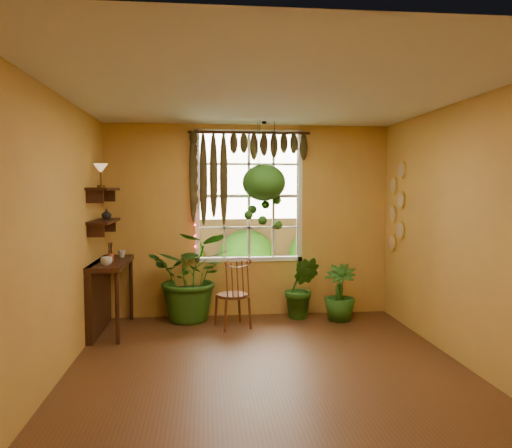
{
  "coord_description": "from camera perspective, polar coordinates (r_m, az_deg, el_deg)",
  "views": [
    {
      "loc": [
        -0.62,
        -4.77,
        1.8
      ],
      "look_at": [
        -0.01,
        1.15,
        1.38
      ],
      "focal_mm": 35.0,
      "sensor_mm": 36.0,
      "label": 1
    }
  ],
  "objects": [
    {
      "name": "potted_plant_right",
      "position": [
        6.98,
        9.53,
        -7.75
      ],
      "size": [
        0.57,
        0.57,
        0.77
      ],
      "primitive_type": "imported",
      "rotation": [
        0.0,
        0.0,
        -0.41
      ],
      "color": "#1B4F15",
      "rests_on": "floor"
    },
    {
      "name": "wall_left",
      "position": [
        4.98,
        -21.9,
        -1.45
      ],
      "size": [
        0.0,
        4.5,
        4.5
      ],
      "primitive_type": "plane",
      "rotation": [
        1.57,
        0.0,
        1.57
      ],
      "color": "#C18A42",
      "rests_on": "floor"
    },
    {
      "name": "brush_jar",
      "position": [
        6.47,
        -16.32,
        -3.08
      ],
      "size": [
        0.08,
        0.08,
        0.3
      ],
      "color": "#98472C",
      "rests_on": "counter_ledge"
    },
    {
      "name": "valance_vine",
      "position": [
        6.96,
        -1.44,
        7.94
      ],
      "size": [
        1.7,
        0.12,
        1.1
      ],
      "color": "#351A0E",
      "rests_on": "window"
    },
    {
      "name": "counter_ledge",
      "position": [
        6.61,
        -17.11,
        -7.04
      ],
      "size": [
        0.4,
        1.2,
        0.9
      ],
      "color": "#351A0E",
      "rests_on": "floor"
    },
    {
      "name": "ceiling",
      "position": [
        4.89,
        1.6,
        14.63
      ],
      "size": [
        4.5,
        4.5,
        0.0
      ],
      "primitive_type": "plane",
      "rotation": [
        3.14,
        0.0,
        0.0
      ],
      "color": "silver",
      "rests_on": "wall_back"
    },
    {
      "name": "shelf_vase",
      "position": [
        6.63,
        -16.71,
        1.1
      ],
      "size": [
        0.15,
        0.15,
        0.13
      ],
      "primitive_type": "imported",
      "rotation": [
        0.0,
        0.0,
        -0.22
      ],
      "color": "#B2AD99",
      "rests_on": "shelf_lower"
    },
    {
      "name": "cup_a",
      "position": [
        6.13,
        -16.73,
        -4.09
      ],
      "size": [
        0.15,
        0.15,
        0.1
      ],
      "primitive_type": "imported",
      "rotation": [
        0.0,
        0.0,
        0.18
      ],
      "color": "silver",
      "rests_on": "counter_ledge"
    },
    {
      "name": "wall_plates",
      "position": [
        7.06,
        15.79,
        1.84
      ],
      "size": [
        0.04,
        0.32,
        1.1
      ],
      "primitive_type": null,
      "color": "#FFF3D0",
      "rests_on": "wall_right"
    },
    {
      "name": "shelf_upper",
      "position": [
        6.49,
        -17.04,
        3.85
      ],
      "size": [
        0.25,
        0.9,
        0.04
      ],
      "primitive_type": "cube",
      "color": "#351A0E",
      "rests_on": "wall_left"
    },
    {
      "name": "shelf_lower",
      "position": [
        6.5,
        -16.96,
        0.32
      ],
      "size": [
        0.25,
        0.9,
        0.04
      ],
      "primitive_type": "cube",
      "color": "#351A0E",
      "rests_on": "wall_left"
    },
    {
      "name": "hanging_basket",
      "position": [
        6.69,
        0.92,
        4.29
      ],
      "size": [
        0.58,
        0.58,
        1.46
      ],
      "color": "black",
      "rests_on": "ceiling"
    },
    {
      "name": "wall_back",
      "position": [
        7.06,
        -0.79,
        0.36
      ],
      "size": [
        4.0,
        0.0,
        4.0
      ],
      "primitive_type": "plane",
      "rotation": [
        1.57,
        0.0,
        0.0
      ],
      "color": "#C18A42",
      "rests_on": "floor"
    },
    {
      "name": "backyard",
      "position": [
        11.68,
        -1.63,
        1.47
      ],
      "size": [
        14.0,
        10.0,
        12.0
      ],
      "color": "#23611B",
      "rests_on": "ground"
    },
    {
      "name": "potted_plant_left",
      "position": [
        6.9,
        -7.31,
        -5.88
      ],
      "size": [
        1.18,
        1.04,
        1.23
      ],
      "primitive_type": "imported",
      "rotation": [
        0.0,
        0.0,
        -0.07
      ],
      "color": "#1B4F15",
      "rests_on": "floor"
    },
    {
      "name": "floor",
      "position": [
        5.13,
        1.54,
        -16.51
      ],
      "size": [
        4.5,
        4.5,
        0.0
      ],
      "primitive_type": "plane",
      "color": "#522F17",
      "rests_on": "ground"
    },
    {
      "name": "windsor_chair",
      "position": [
        6.55,
        -2.58,
        -9.13
      ],
      "size": [
        0.51,
        0.53,
        1.08
      ],
      "rotation": [
        0.0,
        0.0,
        0.34
      ],
      "color": "brown",
      "rests_on": "floor"
    },
    {
      "name": "window",
      "position": [
        7.07,
        -0.82,
        3.21
      ],
      "size": [
        1.52,
        0.1,
        1.86
      ],
      "color": "white",
      "rests_on": "wall_back"
    },
    {
      "name": "cup_b",
      "position": [
        6.82,
        -15.1,
        -3.31
      ],
      "size": [
        0.13,
        0.13,
        0.09
      ],
      "primitive_type": "imported",
      "rotation": [
        0.0,
        0.0,
        0.37
      ],
      "color": "beige",
      "rests_on": "counter_ledge"
    },
    {
      "name": "potted_plant_mid",
      "position": [
        7.01,
        5.23,
        -7.24
      ],
      "size": [
        0.56,
        0.49,
        0.87
      ],
      "primitive_type": "imported",
      "rotation": [
        0.0,
        0.0,
        -0.25
      ],
      "color": "#1B4F15",
      "rests_on": "floor"
    },
    {
      "name": "wall_right",
      "position": [
        5.46,
        22.88,
        -1.02
      ],
      "size": [
        0.0,
        4.5,
        4.5
      ],
      "primitive_type": "plane",
      "rotation": [
        1.57,
        0.0,
        -1.57
      ],
      "color": "#C18A42",
      "rests_on": "floor"
    },
    {
      "name": "tiffany_lamp",
      "position": [
        6.28,
        -17.33,
        5.92
      ],
      "size": [
        0.17,
        0.17,
        0.29
      ],
      "color": "brown",
      "rests_on": "shelf_upper"
    },
    {
      "name": "string_lights",
      "position": [
        6.96,
        -7.01,
        3.58
      ],
      "size": [
        0.03,
        0.03,
        1.54
      ],
      "primitive_type": null,
      "color": "#FF2633",
      "rests_on": "window"
    }
  ]
}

